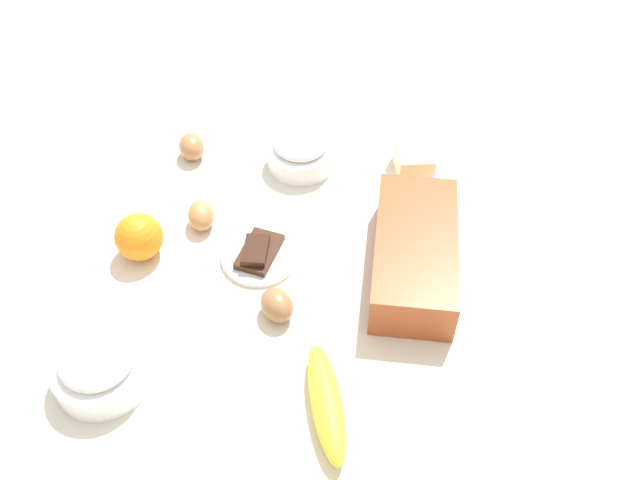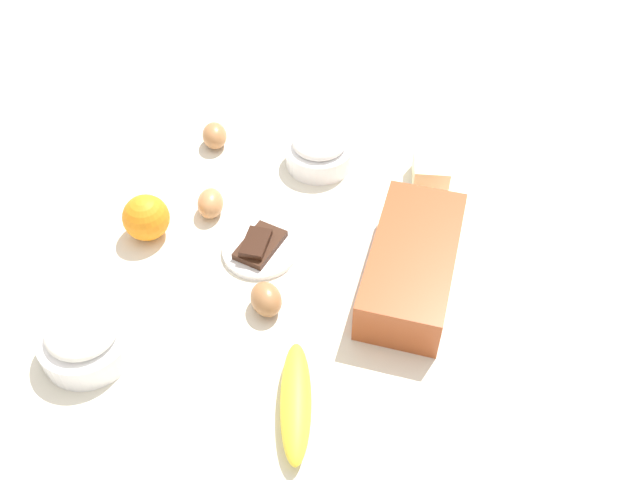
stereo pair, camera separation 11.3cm
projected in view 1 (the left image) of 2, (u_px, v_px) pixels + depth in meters
name	position (u px, v px, depth m)	size (l,w,h in m)	color
ground_plane	(320.00, 260.00, 1.17)	(2.40, 2.40, 0.02)	silver
loaf_pan	(415.00, 252.00, 1.11)	(0.28, 0.14, 0.08)	#9E4723
flour_bowl	(100.00, 367.00, 0.98)	(0.14, 0.14, 0.07)	white
sugar_bowl	(301.00, 151.00, 1.29)	(0.13, 0.13, 0.07)	white
banana	(326.00, 403.00, 0.95)	(0.19, 0.04, 0.04)	yellow
orange_fruit	(139.00, 237.00, 1.14)	(0.08, 0.08, 0.08)	orange
butter_block	(413.00, 160.00, 1.28)	(0.09, 0.06, 0.06)	#F4EDB2
egg_near_butter	(277.00, 305.00, 1.06)	(0.05, 0.05, 0.06)	#A06B41
egg_beside_bowl	(201.00, 215.00, 1.19)	(0.05, 0.05, 0.06)	#BB7F4D
egg_loose	(192.00, 147.00, 1.32)	(0.05, 0.05, 0.06)	#AE7547
chocolate_plate	(259.00, 254.00, 1.15)	(0.13, 0.13, 0.03)	white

